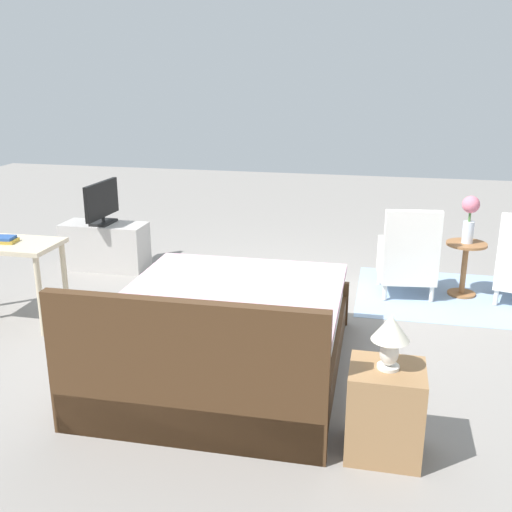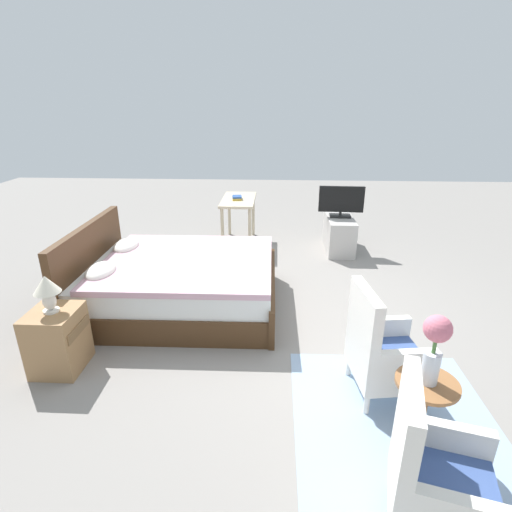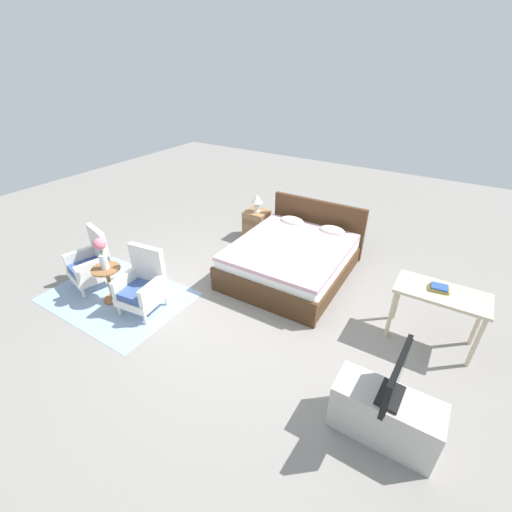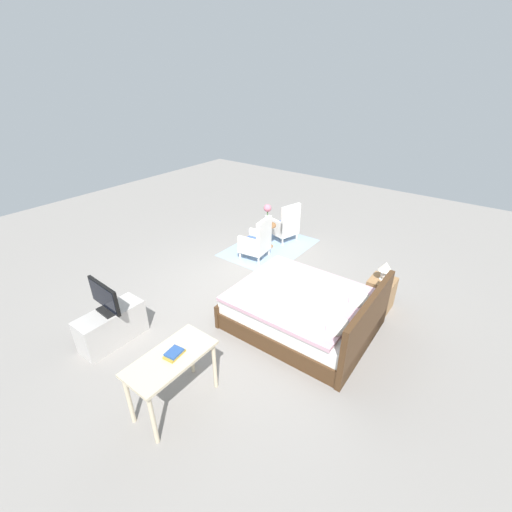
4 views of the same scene
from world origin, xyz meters
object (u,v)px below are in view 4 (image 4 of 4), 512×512
Objects in this scene: side_table at (267,233)px; nightstand at (380,294)px; tv_flatscreen at (104,298)px; book_stack at (174,353)px; vanity_desk at (171,364)px; armchair_by_window_right at (257,242)px; table_lamp at (385,268)px; bed at (304,311)px; tv_stand at (112,326)px; armchair_by_window_left at (285,225)px; flower_vase at (268,212)px.

side_table is 0.99× the size of nightstand.
tv_flatscreen is at bearing -42.11° from nightstand.
vanity_desk is at bearing -21.28° from book_stack.
table_lamp is (0.19, 2.74, 0.40)m from armchair_by_window_right.
bed is 2.91m from tv_stand.
armchair_by_window_right is (1.12, 0.00, 0.00)m from armchair_by_window_left.
flower_vase is at bearing -159.02° from vanity_desk.
nightstand is 1.71× the size of table_lamp.
nightstand is at bearing 75.28° from flower_vase.
side_table is at bearing -104.72° from nightstand.
table_lamp is at bearing 159.21° from book_stack.
armchair_by_window_left is 1.93× the size of flower_vase.
table_lamp is at bearing 86.09° from armchair_by_window_right.
tv_stand is (3.19, -2.89, -0.51)m from table_lamp.
table_lamp is 1.35× the size of book_stack.
tv_stand is at bearing -0.27° from flower_vase.
vanity_desk is (2.19, -0.50, 0.35)m from bed.
book_stack is at bearing 21.43° from flower_vase.
tv_flatscreen is at bearing -46.49° from bed.
bed is at bearing 167.01° from vanity_desk.
nightstand reaches higher than side_table.
armchair_by_window_left is at bearing 166.79° from flower_vase.
nightstand is 0.59× the size of tv_stand.
armchair_by_window_left reaches higher than tv_stand.
armchair_by_window_right is 1.34× the size of tv_flatscreen.
armchair_by_window_left is (-2.50, -1.96, 0.08)m from bed.
bed reaches higher than nightstand.
table_lamp is at bearing 137.86° from tv_stand.
vanity_desk is at bearing -12.99° from bed.
vanity_desk is at bearing 17.22° from armchair_by_window_left.
flower_vase reaches higher than table_lamp.
armchair_by_window_right is at bearing 177.44° from tv_flatscreen.
table_lamp is (0.75, 2.87, -0.07)m from flower_vase.
nightstand is 4.31m from tv_stand.
tv_flatscreen is (3.95, -0.02, 0.43)m from side_table.
side_table is (0.56, -0.13, -0.03)m from armchair_by_window_left.
flower_vase is at bearing -104.71° from table_lamp.
bed is 1.42m from nightstand.
bed reaches higher than vanity_desk.
tv_stand is 1.40× the size of tv_flatscreen.
armchair_by_window_left is 2.79× the size of table_lamp.
armchair_by_window_left reaches higher than side_table.
tv_stand is at bearing -1.91° from armchair_by_window_left.
armchair_by_window_right is at bearing 0.08° from armchair_by_window_left.
armchair_by_window_right reaches higher than side_table.
side_table is 3.97m from tv_flatscreen.
flower_vase is 0.85× the size of nightstand.
bed is 8.77× the size of book_stack.
table_lamp is at bearing 137.88° from tv_flatscreen.
bed is 2.32× the size of armchair_by_window_left.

